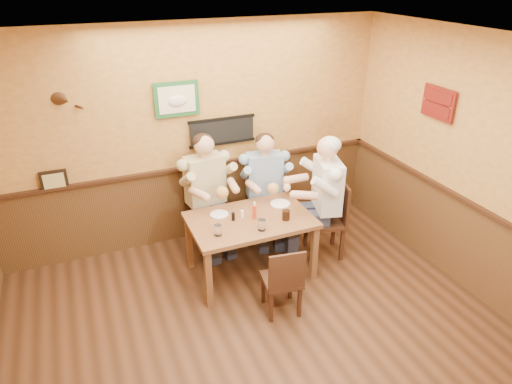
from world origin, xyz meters
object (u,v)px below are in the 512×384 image
(hot_sauce_bottle, at_px, (254,211))
(pepper_shaker, at_px, (233,216))
(water_glass_left, at_px, (218,230))
(chair_near_side, at_px, (282,278))
(diner_white_elder, at_px, (326,204))
(dining_table, at_px, (250,225))
(chair_right_end, at_px, (325,219))
(salt_shaker, at_px, (242,214))
(chair_back_left, at_px, (207,212))
(diner_tan_shirt, at_px, (206,198))
(cola_tumbler, at_px, (286,215))
(diner_blue_polo, at_px, (264,192))
(chair_back_right, at_px, (264,205))
(water_glass_mid, at_px, (262,225))

(hot_sauce_bottle, xyz_separation_m, pepper_shaker, (-0.24, 0.05, -0.05))
(pepper_shaker, bearing_deg, water_glass_left, -137.53)
(chair_near_side, bearing_deg, diner_white_elder, -133.16)
(hot_sauce_bottle, bearing_deg, chair_near_side, -89.63)
(dining_table, xyz_separation_m, chair_right_end, (1.01, 0.03, -0.16))
(dining_table, distance_m, water_glass_left, 0.52)
(chair_right_end, height_order, water_glass_left, chair_right_end)
(chair_right_end, height_order, salt_shaker, chair_right_end)
(chair_back_left, xyz_separation_m, water_glass_left, (-0.16, -0.99, 0.32))
(dining_table, bearing_deg, salt_shaker, 149.27)
(salt_shaker, bearing_deg, diner_white_elder, -1.17)
(diner_tan_shirt, bearing_deg, pepper_shaker, -90.89)
(chair_near_side, relative_size, water_glass_left, 6.64)
(hot_sauce_bottle, bearing_deg, dining_table, 156.34)
(diner_tan_shirt, xyz_separation_m, pepper_shaker, (0.10, -0.75, 0.10))
(chair_back_left, relative_size, salt_shaker, 10.42)
(chair_near_side, relative_size, pepper_shaker, 8.52)
(cola_tumbler, bearing_deg, hot_sauce_bottle, 153.18)
(diner_white_elder, relative_size, salt_shaker, 15.21)
(chair_near_side, xyz_separation_m, cola_tumbler, (0.32, 0.57, 0.39))
(cola_tumbler, bearing_deg, diner_white_elder, 17.57)
(dining_table, relative_size, diner_tan_shirt, 1.01)
(water_glass_left, relative_size, salt_shaker, 1.33)
(water_glass_left, bearing_deg, diner_tan_shirt, 80.72)
(diner_blue_polo, xyz_separation_m, water_glass_left, (-0.94, -0.92, 0.15))
(diner_white_elder, height_order, pepper_shaker, diner_white_elder)
(chair_right_end, bearing_deg, pepper_shaker, -75.48)
(diner_tan_shirt, relative_size, hot_sauce_bottle, 7.43)
(chair_near_side, xyz_separation_m, diner_blue_polo, (0.44, 1.46, 0.25))
(chair_back_right, relative_size, chair_near_side, 1.12)
(diner_blue_polo, height_order, salt_shaker, diner_blue_polo)
(pepper_shaker, bearing_deg, dining_table, -10.17)
(diner_white_elder, relative_size, cola_tumbler, 12.25)
(hot_sauce_bottle, bearing_deg, cola_tumbler, -26.82)
(water_glass_left, bearing_deg, pepper_shaker, 42.47)
(hot_sauce_bottle, bearing_deg, water_glass_left, -159.72)
(water_glass_mid, bearing_deg, water_glass_left, 170.23)
(dining_table, bearing_deg, diner_tan_shirt, 110.53)
(chair_back_left, bearing_deg, chair_back_right, -13.26)
(diner_tan_shirt, distance_m, cola_tumbler, 1.17)
(water_glass_left, xyz_separation_m, hot_sauce_bottle, (0.50, 0.18, 0.03))
(chair_back_right, bearing_deg, salt_shaker, -119.95)
(chair_back_left, relative_size, chair_back_right, 1.05)
(chair_right_end, bearing_deg, diner_white_elder, 180.00)
(water_glass_mid, relative_size, cola_tumbler, 1.11)
(water_glass_left, bearing_deg, chair_back_right, 44.35)
(chair_right_end, relative_size, diner_tan_shirt, 0.71)
(water_glass_mid, relative_size, hot_sauce_bottle, 0.69)
(water_glass_mid, bearing_deg, cola_tumbler, 16.85)
(diner_blue_polo, relative_size, pepper_shaker, 13.63)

